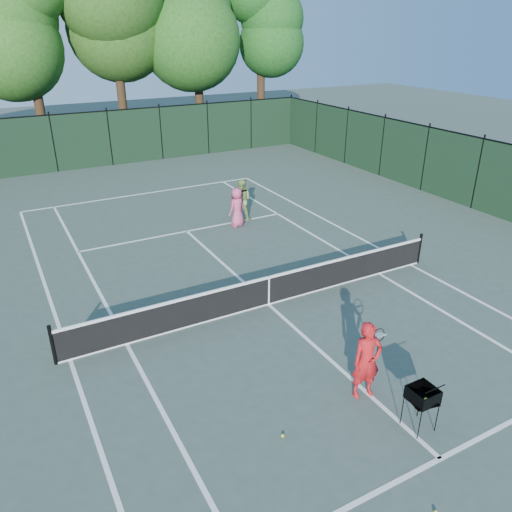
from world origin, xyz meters
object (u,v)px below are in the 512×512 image
ball_hopper (423,395)px  loose_ball_midcourt (283,436)px  coach (367,360)px  loose_ball_near_cart (436,512)px  player_green (241,200)px  player_pink (237,207)px

ball_hopper → loose_ball_midcourt: (-2.49, 1.06, -0.78)m
coach → loose_ball_near_cart: (-0.86, -2.87, -0.86)m
ball_hopper → loose_ball_near_cart: size_ratio=14.21×
player_green → loose_ball_near_cart: (-3.44, -13.74, -0.81)m
ball_hopper → loose_ball_midcourt: bearing=167.6°
player_pink → ball_hopper: 11.74m
coach → ball_hopper: 1.33m
coach → loose_ball_near_cart: coach is taller
loose_ball_near_cart → loose_ball_midcourt: bearing=116.8°
player_green → loose_ball_near_cart: 14.18m
loose_ball_midcourt → loose_ball_near_cart: bearing=-63.2°
coach → player_green: (2.58, 10.87, -0.05)m
player_green → loose_ball_midcourt: size_ratio=24.85×
ball_hopper → loose_ball_near_cart: (-1.16, -1.58, -0.78)m
player_pink → player_green: 0.74m
player_green → ball_hopper: player_green is taller
player_pink → ball_hopper: player_pink is taller
loose_ball_midcourt → coach: bearing=6.0°
player_pink → ball_hopper: bearing=59.8°
coach → loose_ball_midcourt: coach is taller
coach → loose_ball_near_cart: size_ratio=26.18×
loose_ball_near_cart → loose_ball_midcourt: (-1.33, 2.64, 0.00)m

